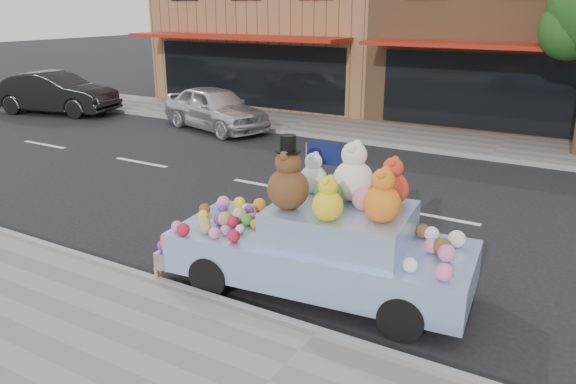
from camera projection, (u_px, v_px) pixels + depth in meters
The scene contains 9 objects.
ground at pixel (435, 217), 11.20m from camera, with size 120.00×120.00×0.00m, color black.
far_sidewalk at pixel (500, 147), 16.49m from camera, with size 60.00×3.00×0.12m, color gray.
near_kerb at pixel (319, 334), 7.10m from camera, with size 60.00×0.12×0.13m, color gray.
far_kerb at pixel (489, 158), 15.26m from camera, with size 60.00×0.12×0.13m, color gray.
storefront_left at pixel (298, 14), 24.66m from camera, with size 10.00×9.80×7.30m.
storefront_mid at pixel (543, 16), 19.82m from camera, with size 10.00×9.80×7.30m.
car_silver at pixel (215, 108), 18.84m from camera, with size 1.73×4.29×1.46m, color silver.
car_dark at pixel (55, 93), 21.69m from camera, with size 1.68×4.83×1.59m, color black.
art_car at pixel (323, 240), 8.05m from camera, with size 4.64×2.22×2.38m.
Camera 1 is at (2.80, -10.51, 4.01)m, focal length 35.00 mm.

